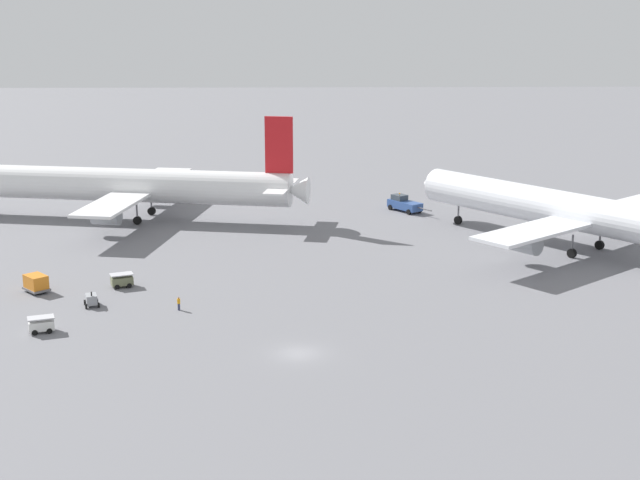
{
  "coord_description": "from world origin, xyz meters",
  "views": [
    {
      "loc": [
        0.27,
        -85.64,
        33.92
      ],
      "look_at": [
        2.84,
        29.74,
        4.0
      ],
      "focal_mm": 51.27,
      "sensor_mm": 36.0,
      "label": 1
    }
  ],
  "objects": [
    {
      "name": "ground_plane",
      "position": [
        0.0,
        0.0,
        0.0
      ],
      "size": [
        600.0,
        600.0,
        0.0
      ],
      "primitive_type": "plane",
      "color": "slate"
    },
    {
      "name": "gse_gpu_cart_small",
      "position": [
        -23.93,
        15.23,
        0.79
      ],
      "size": [
        2.17,
        2.49,
        1.9
      ],
      "color": "gray",
      "rests_on": "ground"
    },
    {
      "name": "gse_baggage_cart_trailing",
      "position": [
        -27.35,
        6.63,
        0.86
      ],
      "size": [
        3.09,
        2.37,
        1.71
      ],
      "color": "silver",
      "rests_on": "ground"
    },
    {
      "name": "gse_baggage_cart_near_cluster",
      "position": [
        -21.79,
        22.56,
        0.86
      ],
      "size": [
        3.11,
        2.46,
        1.71
      ],
      "color": "#666B4C",
      "rests_on": "ground"
    },
    {
      "name": "ground_crew_ramp_agent_by_cones",
      "position": [
        -13.65,
        13.58,
        0.81
      ],
      "size": [
        0.36,
        0.36,
        1.57
      ],
      "color": "#2D3351",
      "rests_on": "ground"
    },
    {
      "name": "pushback_tug",
      "position": [
        17.8,
        64.33,
        1.25
      ],
      "size": [
        6.69,
        8.49,
        2.94
      ],
      "color": "#2D4C8C",
      "rests_on": "ground"
    },
    {
      "name": "airliner_being_pushed",
      "position": [
        38.34,
        39.07,
        5.53
      ],
      "size": [
        40.3,
        46.06,
        15.55
      ],
      "color": "white",
      "rests_on": "ground"
    },
    {
      "name": "gse_container_dolly_flat",
      "position": [
        -31.77,
        20.7,
        1.17
      ],
      "size": [
        3.79,
        3.84,
        2.15
      ],
      "color": "slate",
      "rests_on": "ground"
    },
    {
      "name": "airliner_at_gate_left",
      "position": [
        -28.18,
        59.59,
        5.54
      ],
      "size": [
        61.11,
        39.72,
        17.13
      ],
      "color": "white",
      "rests_on": "ground"
    }
  ]
}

